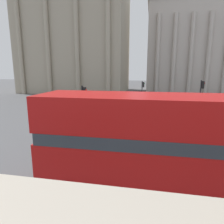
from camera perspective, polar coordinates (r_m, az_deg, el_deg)
double_decker_bus at (r=7.95m, az=20.67°, el=-8.98°), size 11.18×2.64×4.16m
plaza_building_left at (r=50.89m, az=-10.17°, el=20.36°), size 24.04×16.83×25.50m
plaza_building_right at (r=55.69m, az=22.37°, el=16.39°), size 23.04×14.09×20.62m
traffic_light_near at (r=15.20m, az=-8.11°, el=2.30°), size 0.42×0.24×3.93m
traffic_light_mid at (r=21.34m, az=24.04°, el=4.44°), size 0.42×0.24×4.13m
traffic_light_far at (r=26.89m, az=8.71°, el=6.01°), size 0.42×0.24×3.64m
pedestrian_blue at (r=26.33m, az=29.27°, el=1.35°), size 0.32×0.32×1.65m
pedestrian_red at (r=27.63m, az=-4.18°, el=3.46°), size 0.32×0.32×1.79m
pedestrian_grey at (r=19.42m, az=-7.55°, el=-0.40°), size 0.32×0.32×1.69m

